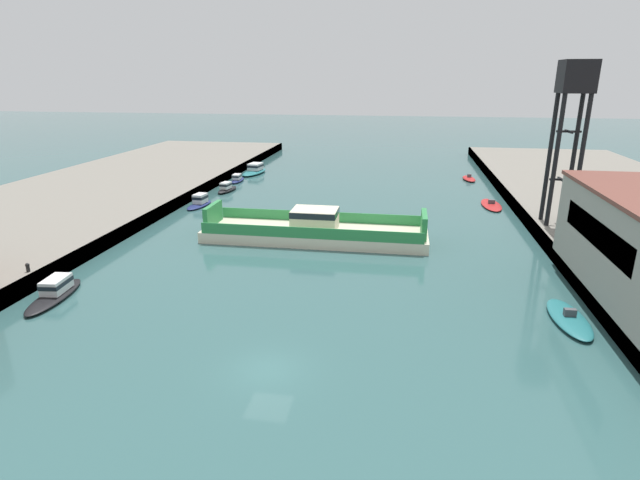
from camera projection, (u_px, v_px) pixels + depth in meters
ground_plane at (268, 370)px, 28.90m from camera, size 400.00×400.00×0.00m
chain_ferry at (315, 230)px, 51.68m from camera, size 22.85×6.35×3.30m
moored_boat_near_left at (569, 318)px, 34.53m from camera, size 2.55×6.52×0.96m
moored_boat_near_right at (469, 179)px, 81.93m from camera, size 2.31×5.09×0.97m
moored_boat_mid_left at (491, 205)px, 65.39m from camera, size 2.54×6.93×0.85m
moored_boat_mid_right at (227, 188)px, 73.53m from camera, size 2.26×5.18×1.44m
moored_boat_far_left at (255, 170)px, 87.34m from camera, size 3.71×7.97×1.74m
moored_boat_far_right at (237, 179)px, 80.57m from camera, size 1.79×4.91×1.26m
moored_boat_upstream_a at (55, 291)px, 38.21m from camera, size 2.75×7.06×1.48m
moored_boat_upstream_b at (200, 201)px, 65.37m from camera, size 2.41×5.60×1.56m
crane_tower at (574, 100)px, 48.98m from camera, size 3.05×3.05×16.15m
bollard_left_aft at (28, 267)px, 39.44m from camera, size 0.32×0.32×0.71m
bollard_right_aft at (619, 303)px, 33.16m from camera, size 0.32×0.32×0.71m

